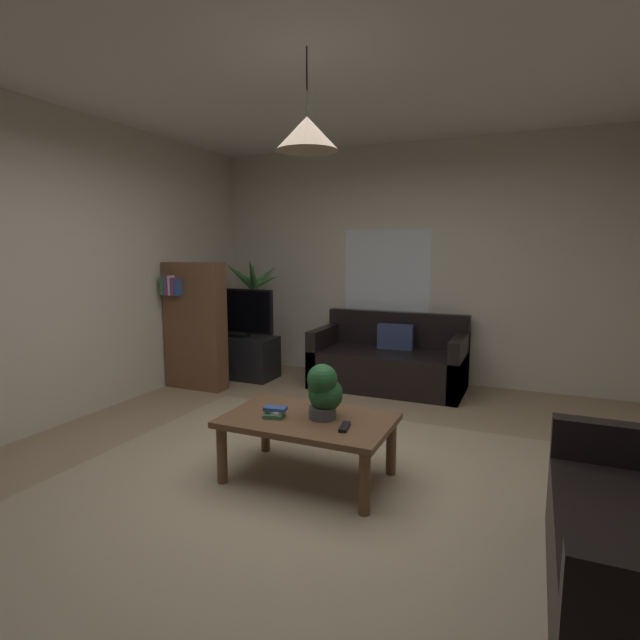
# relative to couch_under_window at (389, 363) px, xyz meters

# --- Properties ---
(floor) EXTENTS (4.83, 5.76, 0.02)m
(floor) POSITION_rel_couch_under_window_xyz_m (0.08, -2.41, -0.29)
(floor) COLOR #9E8466
(floor) RESTS_ON ground
(rug) EXTENTS (3.14, 3.17, 0.01)m
(rug) POSITION_rel_couch_under_window_xyz_m (0.08, -2.61, -0.27)
(rug) COLOR tan
(rug) RESTS_ON ground
(wall_back) EXTENTS (4.95, 0.06, 2.75)m
(wall_back) POSITION_rel_couch_under_window_xyz_m (0.08, 0.50, 1.10)
(wall_back) COLOR beige
(wall_back) RESTS_ON ground
(wall_left) EXTENTS (0.06, 5.76, 2.75)m
(wall_left) POSITION_rel_couch_under_window_xyz_m (-2.36, -2.41, 1.10)
(wall_left) COLOR beige
(wall_left) RESTS_ON ground
(ceiling) EXTENTS (4.83, 5.76, 0.02)m
(ceiling) POSITION_rel_couch_under_window_xyz_m (0.08, -2.41, 2.49)
(ceiling) COLOR white
(window_pane) EXTENTS (1.05, 0.01, 1.17)m
(window_pane) POSITION_rel_couch_under_window_xyz_m (-0.18, 0.47, 0.91)
(window_pane) COLOR white
(couch_under_window) EXTENTS (1.65, 0.81, 0.82)m
(couch_under_window) POSITION_rel_couch_under_window_xyz_m (0.00, 0.00, 0.00)
(couch_under_window) COLOR black
(couch_under_window) RESTS_ON ground
(coffee_table) EXTENTS (1.11, 0.69, 0.43)m
(coffee_table) POSITION_rel_couch_under_window_xyz_m (0.12, -2.39, 0.09)
(coffee_table) COLOR brown
(coffee_table) RESTS_ON ground
(book_on_table_0) EXTENTS (0.15, 0.14, 0.03)m
(book_on_table_0) POSITION_rel_couch_under_window_xyz_m (-0.09, -2.48, 0.17)
(book_on_table_0) COLOR #387247
(book_on_table_0) RESTS_ON coffee_table
(book_on_table_1) EXTENTS (0.14, 0.13, 0.02)m
(book_on_table_1) POSITION_rel_couch_under_window_xyz_m (-0.09, -2.46, 0.19)
(book_on_table_1) COLOR beige
(book_on_table_1) RESTS_ON coffee_table
(book_on_table_2) EXTENTS (0.16, 0.10, 0.02)m
(book_on_table_2) POSITION_rel_couch_under_window_xyz_m (-0.09, -2.47, 0.21)
(book_on_table_2) COLOR #2D4C8C
(book_on_table_2) RESTS_ON coffee_table
(remote_on_table_0) EXTENTS (0.08, 0.17, 0.02)m
(remote_on_table_0) POSITION_rel_couch_under_window_xyz_m (0.41, -2.49, 0.17)
(remote_on_table_0) COLOR black
(remote_on_table_0) RESTS_ON coffee_table
(potted_plant_on_table) EXTENTS (0.23, 0.25, 0.37)m
(potted_plant_on_table) POSITION_rel_couch_under_window_xyz_m (0.22, -2.36, 0.35)
(potted_plant_on_table) COLOR #4C4C51
(potted_plant_on_table) RESTS_ON coffee_table
(tv_stand) EXTENTS (0.90, 0.44, 0.50)m
(tv_stand) POSITION_rel_couch_under_window_xyz_m (-1.78, -0.28, -0.03)
(tv_stand) COLOR black
(tv_stand) RESTS_ON ground
(tv) EXTENTS (0.94, 0.16, 0.58)m
(tv) POSITION_rel_couch_under_window_xyz_m (-1.78, -0.30, 0.52)
(tv) COLOR black
(tv) RESTS_ON tv_stand
(potted_palm_corner) EXTENTS (0.71, 0.75, 1.48)m
(potted_palm_corner) POSITION_rel_couch_under_window_xyz_m (-1.84, 0.15, 0.37)
(potted_palm_corner) COLOR beige
(potted_palm_corner) RESTS_ON ground
(bookshelf_corner) EXTENTS (0.70, 0.31, 1.40)m
(bookshelf_corner) POSITION_rel_couch_under_window_xyz_m (-1.97, -0.88, 0.44)
(bookshelf_corner) COLOR brown
(bookshelf_corner) RESTS_ON ground
(pendant_lamp) EXTENTS (0.39, 0.39, 0.60)m
(pendant_lamp) POSITION_rel_couch_under_window_xyz_m (0.12, -2.39, 1.97)
(pendant_lamp) COLOR black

